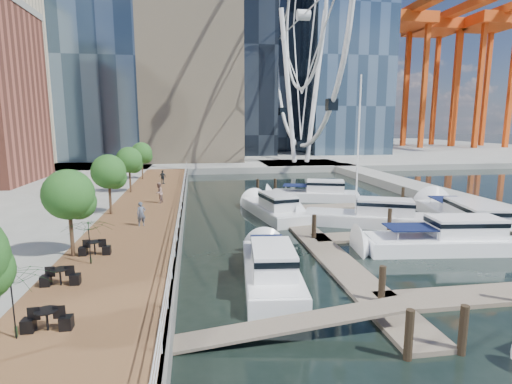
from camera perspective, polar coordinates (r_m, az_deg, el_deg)
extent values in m
plane|color=black|center=(19.76, 6.68, -13.85)|extent=(520.00, 520.00, 0.00)
cube|color=brown|center=(33.49, -15.58, -3.36)|extent=(6.00, 60.00, 1.00)
cube|color=#595954|center=(33.27, -10.44, -3.25)|extent=(0.25, 60.00, 1.00)
cube|color=gray|center=(119.75, -6.53, 6.15)|extent=(200.00, 114.00, 1.00)
cube|color=gray|center=(45.60, 24.49, -0.46)|extent=(4.00, 60.00, 1.00)
cube|color=gray|center=(72.35, 6.38, 3.83)|extent=(14.00, 12.00, 1.00)
cube|color=#6D6051|center=(29.60, 7.11, -5.58)|extent=(2.00, 32.00, 0.20)
cube|color=#6D6051|center=(22.23, 31.76, -12.29)|extent=(12.00, 2.00, 0.20)
cube|color=#6D6051|center=(30.04, 19.32, -5.84)|extent=(12.00, 2.00, 0.20)
cube|color=#6D6051|center=(38.87, 12.40, -2.04)|extent=(12.00, 2.00, 0.20)
cylinder|color=white|center=(71.61, 4.60, 14.62)|extent=(0.80, 0.80, 26.00)
cylinder|color=white|center=(72.92, 8.55, 14.46)|extent=(0.80, 0.80, 26.00)
torus|color=white|center=(74.21, 6.79, 23.81)|extent=(0.70, 44.70, 44.70)
cylinder|color=#3F2B1C|center=(23.07, -24.84, -5.45)|extent=(0.20, 0.20, 2.40)
sphere|color=#265B1E|center=(22.65, -25.22, -0.31)|extent=(2.60, 2.60, 2.60)
cylinder|color=#3F2B1C|center=(32.57, -20.11, -0.91)|extent=(0.20, 0.20, 2.40)
sphere|color=#265B1E|center=(32.27, -20.33, 2.76)|extent=(2.60, 2.60, 2.60)
cylinder|color=#3F2B1C|center=(42.30, -17.54, 1.57)|extent=(0.20, 0.20, 2.40)
sphere|color=#265B1E|center=(42.07, -17.69, 4.40)|extent=(2.60, 2.60, 2.60)
cylinder|color=#3F2B1C|center=(52.13, -15.93, 3.11)|extent=(0.20, 0.20, 2.40)
sphere|color=#265B1E|center=(51.94, -16.04, 5.41)|extent=(2.60, 2.60, 2.60)
imported|color=#4B5364|center=(28.25, -16.08, -3.03)|extent=(0.70, 0.57, 1.65)
imported|color=#8F6B63|center=(35.91, -13.70, -0.12)|extent=(0.92, 1.05, 1.81)
imported|color=#2E343A|center=(47.24, -13.16, 2.10)|extent=(1.01, 0.83, 1.61)
imported|color=#103D16|center=(15.37, -31.41, -13.49)|extent=(3.26, 3.29, 2.40)
imported|color=#0E3310|center=(21.45, -22.70, -6.65)|extent=(2.75, 2.79, 2.23)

